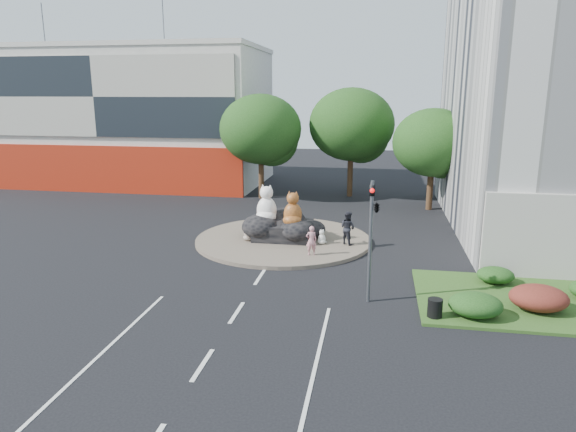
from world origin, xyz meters
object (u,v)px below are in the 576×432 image
litter_bin (435,308)px  pedestrian_pink (311,241)px  kitten_calico (248,232)px  pedestrian_dark (348,228)px  parked_car (120,183)px  cat_tabby (293,208)px  kitten_white (322,236)px  cat_white (267,203)px

litter_bin → pedestrian_pink: bearing=130.5°
kitten_calico → litter_bin: (9.37, -8.48, -0.22)m
pedestrian_dark → parked_car: size_ratio=0.44×
cat_tabby → kitten_white: size_ratio=2.34×
pedestrian_pink → pedestrian_dark: size_ratio=0.84×
kitten_calico → kitten_white: bearing=47.9°
cat_white → cat_tabby: size_ratio=1.13×
pedestrian_dark → litter_bin: size_ratio=2.61×
kitten_white → parked_car: size_ratio=0.20×
cat_white → pedestrian_dark: (4.64, -0.51, -1.09)m
cat_white → pedestrian_pink: size_ratio=1.44×
parked_car → litter_bin: (24.20, -22.08, -0.21)m
cat_white → pedestrian_pink: bearing=-38.8°
cat_white → cat_tabby: (1.58, -0.45, -0.12)m
cat_tabby → pedestrian_dark: size_ratio=1.07×
pedestrian_pink → parked_car: 24.36m
parked_car → pedestrian_pink: bearing=-130.7°
cat_white → parked_car: (-15.76, 12.83, -1.52)m
parked_car → cat_white: bearing=-129.9°
cat_white → kitten_white: size_ratio=2.63×
cat_tabby → kitten_calico: cat_tabby is taller
pedestrian_dark → litter_bin: 9.56m
cat_tabby → pedestrian_dark: (3.06, -0.06, -0.96)m
kitten_white → litter_bin: (5.20, -8.54, -0.15)m
kitten_white → pedestrian_pink: 2.14m
cat_white → parked_car: cat_white is taller
pedestrian_pink → litter_bin: 8.50m
kitten_calico → cat_white: bearing=87.1°
kitten_white → litter_bin: size_ratio=1.19×
pedestrian_pink → pedestrian_dark: bearing=-143.7°
cat_tabby → pedestrian_pink: 2.93m
litter_bin → kitten_calico: bearing=137.9°
cat_tabby → litter_bin: bearing=-58.6°
kitten_calico → pedestrian_dark: (5.56, 0.27, 0.42)m
cat_white → kitten_calico: size_ratio=2.23×
kitten_calico → pedestrian_dark: pedestrian_dark is taller
kitten_calico → kitten_white: kitten_calico is taller
cat_tabby → kitten_white: cat_tabby is taller
pedestrian_dark → kitten_white: bearing=45.3°
litter_bin → cat_white: bearing=132.4°
pedestrian_dark → litter_bin: pedestrian_dark is taller
kitten_white → parked_car: bearing=117.1°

